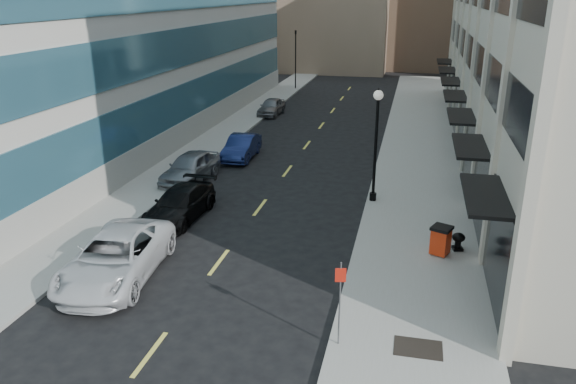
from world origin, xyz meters
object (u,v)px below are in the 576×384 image
at_px(traffic_signal, 296,34).
at_px(car_blue_sedan, 242,147).
at_px(car_white_van, 116,257).
at_px(car_silver_sedan, 190,167).
at_px(trash_bin, 441,239).
at_px(car_grey_sedan, 271,107).
at_px(sign_post, 340,293).
at_px(car_black_pickup, 180,204).
at_px(urn_planter, 458,240).
at_px(lamppost, 376,136).

xyz_separation_m(traffic_signal, car_blue_sedan, (2.12, -26.07, -4.99)).
distance_m(car_white_van, car_silver_sedan, 11.13).
xyz_separation_m(traffic_signal, trash_bin, (13.87, -37.68, -4.93)).
xyz_separation_m(car_grey_sedan, sign_post, (10.10, -31.50, 1.14)).
xyz_separation_m(car_white_van, sign_post, (8.50, -2.50, 1.00)).
bearing_deg(car_black_pickup, sign_post, -41.57).
bearing_deg(urn_planter, lamppost, 127.45).
height_order(car_blue_sedan, car_grey_sedan, car_blue_sedan).
height_order(car_blue_sedan, sign_post, sign_post).
height_order(traffic_signal, urn_planter, traffic_signal).
height_order(car_blue_sedan, urn_planter, car_blue_sedan).
bearing_deg(car_blue_sedan, car_black_pickup, -90.48).
xyz_separation_m(car_silver_sedan, lamppost, (10.10, -1.18, 2.62)).
height_order(traffic_signal, trash_bin, traffic_signal).
xyz_separation_m(car_blue_sedan, car_grey_sedan, (-1.42, 13.07, -0.03)).
xyz_separation_m(car_blue_sedan, sign_post, (8.68, -18.43, 1.12)).
relative_size(traffic_signal, car_white_van, 1.15).
distance_m(traffic_signal, car_white_van, 42.34).
distance_m(trash_bin, sign_post, 7.55).
relative_size(car_blue_sedan, lamppost, 0.79).
bearing_deg(car_silver_sedan, car_white_van, -76.77).
xyz_separation_m(car_black_pickup, car_grey_sedan, (-1.60, 23.16, -0.01)).
bearing_deg(car_blue_sedan, car_grey_sedan, 94.70).
distance_m(car_black_pickup, car_silver_sedan, 5.41).
bearing_deg(car_grey_sedan, sign_post, -70.16).
distance_m(trash_bin, urn_planter, 0.94).
bearing_deg(car_grey_sedan, trash_bin, -59.85).
height_order(car_silver_sedan, car_grey_sedan, car_silver_sedan).
xyz_separation_m(car_grey_sedan, trash_bin, (13.17, -24.68, 0.08)).
height_order(car_silver_sedan, lamppost, lamppost).
bearing_deg(traffic_signal, sign_post, -76.36).
height_order(car_grey_sedan, sign_post, sign_post).
bearing_deg(car_black_pickup, lamppost, 28.04).
bearing_deg(urn_planter, car_blue_sedan, 138.47).
relative_size(car_black_pickup, lamppost, 0.88).
relative_size(car_white_van, car_black_pickup, 1.24).
xyz_separation_m(car_grey_sedan, urn_planter, (13.88, -24.11, -0.11)).
distance_m(car_black_pickup, sign_post, 11.96).
bearing_deg(car_silver_sedan, urn_planter, -18.82).
height_order(car_white_van, car_grey_sedan, car_white_van).
distance_m(traffic_signal, car_grey_sedan, 13.95).
relative_size(traffic_signal, trash_bin, 5.93).
distance_m(car_white_van, trash_bin, 12.35).
relative_size(car_black_pickup, trash_bin, 4.17).
distance_m(car_white_van, car_black_pickup, 5.85).
bearing_deg(car_silver_sedan, traffic_signal, 96.25).
xyz_separation_m(traffic_signal, car_grey_sedan, (0.70, -13.00, -5.02)).
distance_m(car_black_pickup, lamppost, 9.77).
bearing_deg(lamppost, car_white_van, -130.84).
xyz_separation_m(car_white_van, urn_planter, (12.28, 4.89, -0.26)).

